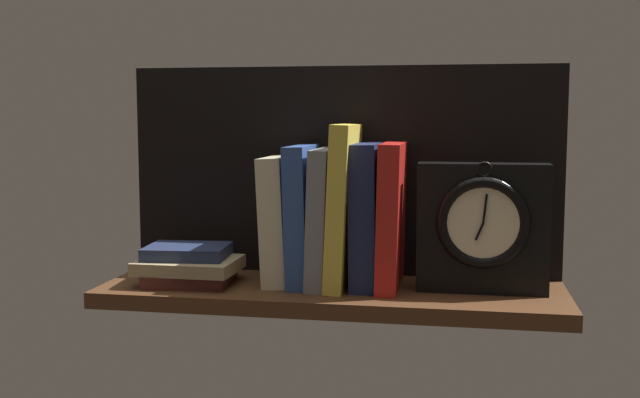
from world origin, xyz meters
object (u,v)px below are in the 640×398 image
book_blue_modern (303,215)px  book_red_requiem (391,215)px  book_stack_side (189,265)px  book_yellow_seinlanguage (343,205)px  framed_clock (482,227)px  book_gray_chess (324,217)px  book_navy_bierce (367,215)px  book_cream_twain (279,220)px

book_blue_modern → book_red_requiem: 14.32cm
book_blue_modern → book_stack_side: book_blue_modern is taller
book_yellow_seinlanguage → framed_clock: book_yellow_seinlanguage is taller
book_blue_modern → book_gray_chess: 3.43cm
book_yellow_seinlanguage → framed_clock: 21.98cm
book_navy_bierce → framed_clock: bearing=-3.9°
book_blue_modern → book_yellow_seinlanguage: (6.61, 0.00, 1.71)cm
book_gray_chess → book_red_requiem: book_red_requiem is taller
book_red_requiem → framed_clock: 14.17cm
book_cream_twain → book_stack_side: book_cream_twain is taller
book_cream_twain → framed_clock: 32.31cm
book_yellow_seinlanguage → book_navy_bierce: book_yellow_seinlanguage is taller
book_cream_twain → book_yellow_seinlanguage: (10.51, 0.00, 2.61)cm
book_cream_twain → book_gray_chess: (7.32, 0.00, 0.66)cm
book_gray_chess → book_red_requiem: 10.91cm
book_yellow_seinlanguage → book_stack_side: size_ratio=1.62×
book_blue_modern → book_red_requiem: size_ratio=0.98×
book_yellow_seinlanguage → book_stack_side: bearing=-172.7°
book_cream_twain → book_blue_modern: size_ratio=0.92×
book_cream_twain → book_gray_chess: bearing=0.0°
book_red_requiem → book_stack_side: size_ratio=1.44×
framed_clock → book_stack_side: bearing=-177.6°
book_cream_twain → book_red_requiem: bearing=0.0°
book_red_requiem → book_yellow_seinlanguage: bearing=180.0°
book_blue_modern → book_navy_bierce: 10.37cm
book_gray_chess → framed_clock: (24.96, -1.22, -0.78)cm
book_cream_twain → framed_clock: bearing=-2.2°
book_yellow_seinlanguage → book_red_requiem: size_ratio=1.13×
book_cream_twain → book_red_requiem: (18.22, 0.00, 1.17)cm
book_blue_modern → book_red_requiem: book_red_requiem is taller
book_yellow_seinlanguage → book_gray_chess: bearing=180.0°
book_navy_bierce → book_stack_side: bearing=-173.6°
book_blue_modern → book_yellow_seinlanguage: book_yellow_seinlanguage is taller
book_yellow_seinlanguage → book_red_requiem: (7.71, 0.00, -1.45)cm
book_cream_twain → book_gray_chess: 7.35cm
book_yellow_seinlanguage → book_navy_bierce: size_ratio=1.13×
book_cream_twain → book_stack_side: size_ratio=1.30×
book_navy_bierce → book_red_requiem: bearing=0.0°
book_red_requiem → book_blue_modern: bearing=180.0°
book_cream_twain → book_red_requiem: book_red_requiem is taller
book_gray_chess → book_navy_bierce: bearing=0.0°
book_gray_chess → book_navy_bierce: size_ratio=0.96×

